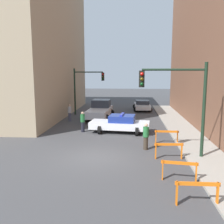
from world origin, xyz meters
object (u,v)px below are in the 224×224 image
(barrier_front, at_px, (197,189))
(barrier_mid, at_px, (179,168))
(pedestrian_crossing, at_px, (83,121))
(pedestrian_corner, at_px, (70,112))
(police_car, at_px, (120,123))
(white_truck, at_px, (100,110))
(barrier_back, at_px, (169,148))
(pedestrian_sidewalk, at_px, (146,136))
(traffic_light_near, at_px, (183,96))
(traffic_light_far, at_px, (84,85))
(parked_car_near, at_px, (142,105))
(barrier_corner, at_px, (167,135))

(barrier_front, relative_size, barrier_mid, 1.00)
(pedestrian_crossing, xyz_separation_m, pedestrian_corner, (-2.17, 4.46, 0.00))
(police_car, distance_m, white_truck, 6.35)
(barrier_front, height_order, barrier_back, same)
(pedestrian_corner, distance_m, barrier_front, 17.48)
(white_truck, bearing_deg, pedestrian_sidewalk, -64.78)
(pedestrian_crossing, height_order, pedestrian_corner, same)
(traffic_light_near, relative_size, traffic_light_far, 1.00)
(pedestrian_crossing, xyz_separation_m, pedestrian_sidewalk, (4.81, -4.31, 0.00))
(white_truck, distance_m, pedestrian_crossing, 6.01)
(pedestrian_corner, height_order, pedestrian_sidewalk, same)
(police_car, distance_m, pedestrian_corner, 6.80)
(white_truck, height_order, parked_car_near, white_truck)
(traffic_light_near, bearing_deg, white_truck, 117.19)
(traffic_light_near, distance_m, pedestrian_crossing, 9.16)
(barrier_mid, distance_m, barrier_back, 2.87)
(barrier_front, bearing_deg, pedestrian_crossing, 120.04)
(traffic_light_far, height_order, parked_car_near, traffic_light_far)
(pedestrian_corner, height_order, barrier_back, pedestrian_corner)
(traffic_light_near, xyz_separation_m, parked_car_near, (-1.37, 17.60, -2.86))
(traffic_light_far, xyz_separation_m, barrier_corner, (7.67, -11.11, -2.78))
(traffic_light_near, xyz_separation_m, white_truck, (-6.00, 11.67, -2.62))
(parked_car_near, bearing_deg, white_truck, -129.66)
(parked_car_near, distance_m, barrier_back, 17.83)
(pedestrian_sidewalk, bearing_deg, traffic_light_far, -27.50)
(pedestrian_crossing, bearing_deg, barrier_corner, 138.35)
(pedestrian_sidewalk, xyz_separation_m, barrier_front, (1.46, -6.54, -0.24))
(traffic_light_near, bearing_deg, pedestrian_corner, 131.01)
(traffic_light_far, bearing_deg, white_truck, -48.42)
(police_car, relative_size, barrier_mid, 3.05)
(traffic_light_far, distance_m, barrier_back, 16.22)
(barrier_back, bearing_deg, white_truck, 114.13)
(pedestrian_sidewalk, bearing_deg, pedestrian_corner, -15.14)
(parked_car_near, bearing_deg, pedestrian_sidewalk, -93.38)
(traffic_light_near, xyz_separation_m, pedestrian_corner, (-8.83, 10.15, -2.67))
(pedestrian_sidewalk, bearing_deg, parked_car_near, -55.36)
(barrier_front, bearing_deg, barrier_corner, 89.81)
(pedestrian_crossing, bearing_deg, pedestrian_corner, -81.42)
(traffic_light_far, xyz_separation_m, barrier_back, (7.36, -14.18, -2.78))
(pedestrian_crossing, relative_size, barrier_back, 1.04)
(barrier_mid, height_order, barrier_back, same)
(white_truck, distance_m, pedestrian_sidewalk, 11.09)
(barrier_mid, xyz_separation_m, barrier_back, (-0.04, 2.87, 0.00))
(traffic_light_near, xyz_separation_m, barrier_front, (-0.39, -5.15, -2.91))
(traffic_light_far, height_order, barrier_corner, traffic_light_far)
(pedestrian_crossing, bearing_deg, pedestrian_sidewalk, 120.74)
(parked_car_near, bearing_deg, police_car, -102.51)
(traffic_light_near, bearing_deg, barrier_front, -94.30)
(pedestrian_sidewalk, relative_size, barrier_front, 1.04)
(traffic_light_near, bearing_deg, pedestrian_sidewalk, 143.24)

